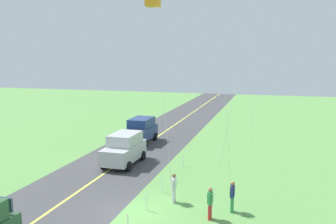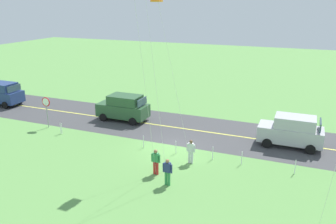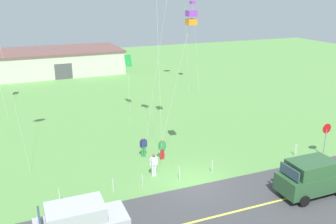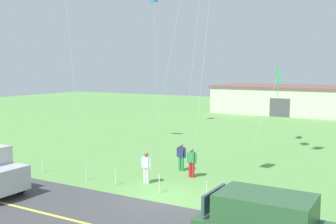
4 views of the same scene
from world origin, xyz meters
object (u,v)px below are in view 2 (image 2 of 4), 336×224
Objects in this scene: car_suv_foreground at (124,107)px; stop_sign at (46,106)px; car_parked_east_far at (1,93)px; person_child_watcher at (156,161)px; person_adult_companion at (167,171)px; person_adult_near at (191,151)px; car_parked_west_near at (292,131)px.

car_suv_foreground is 6.31m from stop_sign.
person_child_watcher is (-20.27, 7.58, -0.29)m from car_parked_east_far.
person_adult_companion is at bearing 158.32° from car_parked_east_far.
car_parked_east_far is at bearing 1.75° from car_suv_foreground.
car_parked_east_far is 2.75× the size of person_adult_near.
person_adult_near is (-21.73, 5.38, -0.29)m from car_parked_east_far.
person_adult_companion is at bearing 158.56° from stop_sign.
car_suv_foreground is 2.75× the size of person_adult_near.
stop_sign reaches higher than person_adult_companion.
person_adult_near and person_adult_companion have the same top height.
car_suv_foreground reaches higher than person_child_watcher.
person_adult_companion is (6.06, 8.43, -0.29)m from car_parked_west_near.
person_child_watcher is (-6.63, 7.99, -0.29)m from car_suv_foreground.
person_child_watcher is (-11.49, 4.03, -0.94)m from stop_sign.
stop_sign is 1.60× the size of person_adult_near.
car_suv_foreground is 11.83m from person_adult_companion.
car_parked_west_near is 2.75× the size of person_adult_near.
stop_sign is 13.11m from person_adult_near.
person_adult_companion is at bearing -157.50° from person_child_watcher.
car_suv_foreground is 1.00× the size of car_parked_east_far.
stop_sign reaches higher than car_parked_east_far.
car_parked_west_near is at bearing -71.92° from person_child_watcher.
car_parked_west_near is at bearing 179.85° from car_parked_east_far.
stop_sign is 1.60× the size of person_child_watcher.
car_suv_foreground and car_parked_west_near have the same top height.
person_adult_companion and person_child_watcher have the same top height.
car_parked_west_near is 10.40m from person_child_watcher.
person_adult_near is 1.00× the size of person_child_watcher.
person_adult_near is 2.63m from person_child_watcher.
car_parked_west_near is at bearing -169.46° from stop_sign.
stop_sign is at bearing 39.17° from car_suv_foreground.
car_parked_east_far is 2.75× the size of person_child_watcher.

